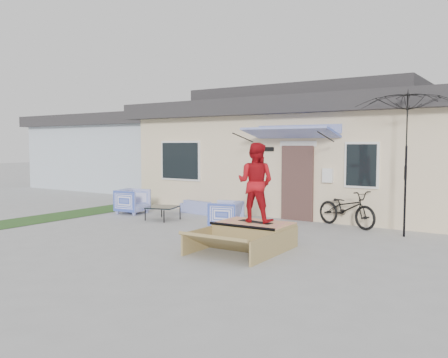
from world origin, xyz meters
The scene contains 13 objects.
ground centered at (0.00, 0.00, 0.00)m, with size 90.00×90.00×0.00m, color #9C9C9C.
grass_strip centered at (-5.20, 2.00, 0.00)m, with size 1.40×8.00×0.01m, color #264A1E.
house centered at (0.00, 7.99, 1.94)m, with size 10.80×8.49×4.10m.
neighbor_house centered at (-10.50, 10.00, 1.78)m, with size 8.60×7.60×3.50m.
loveseat centered at (-2.04, 4.05, 0.27)m, with size 1.40×0.41×0.55m, color #2A43B1.
armchair_left centered at (-3.79, 2.83, 0.42)m, with size 0.82×0.77×0.84m, color #2A43B1.
armchair_right centered at (0.00, 2.34, 0.38)m, with size 0.74×0.70×0.76m, color #2A43B1.
coffee_table centered at (-2.19, 2.41, 0.19)m, with size 0.78×0.78×0.38m, color black.
bicycle centered at (2.51, 4.20, 0.59)m, with size 0.64×1.83×1.17m, color black.
patio_umbrella centered at (4.07, 3.66, 1.75)m, with size 2.64×2.50×2.20m.
skate_ramp centered at (1.71, 0.82, 0.25)m, with size 1.49×1.99×0.50m, color olive, non-canonical shape.
skateboard centered at (1.71, 0.87, 0.52)m, with size 0.79×0.20×0.05m, color black.
skater centered at (1.71, 0.87, 1.37)m, with size 0.81×0.62×1.65m, color #A60E16.
Camera 1 is at (6.55, -7.58, 2.12)m, focal length 37.61 mm.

